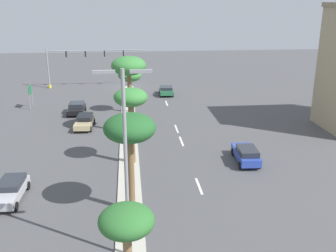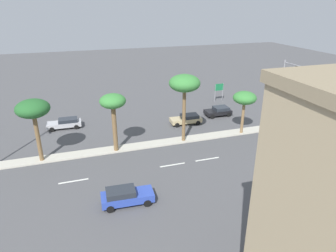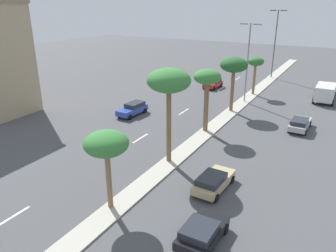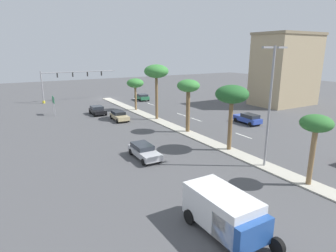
# 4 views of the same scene
# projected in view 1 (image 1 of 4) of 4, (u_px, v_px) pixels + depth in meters

# --- Properties ---
(ground_plane) EXTENTS (160.00, 160.00, 0.00)m
(ground_plane) POSITION_uv_depth(u_px,v_px,m) (129.00, 169.00, 33.16)
(ground_plane) COLOR #4C4C4F
(median_curb) EXTENTS (1.80, 85.04, 0.12)m
(median_curb) POSITION_uv_depth(u_px,v_px,m) (130.00, 231.00, 24.21)
(median_curb) COLOR #B7B2A3
(median_curb) RESTS_ON ground
(lane_stripe_rear) EXTENTS (0.20, 2.80, 0.01)m
(lane_stripe_rear) POSITION_uv_depth(u_px,v_px,m) (162.00, 92.00, 61.16)
(lane_stripe_rear) COLOR silver
(lane_stripe_rear) RESTS_ON ground
(lane_stripe_trailing) EXTENTS (0.20, 2.80, 0.01)m
(lane_stripe_trailing) POSITION_uv_depth(u_px,v_px,m) (167.00, 103.00, 54.29)
(lane_stripe_trailing) COLOR silver
(lane_stripe_trailing) RESTS_ON ground
(lane_stripe_inboard) EXTENTS (0.20, 2.80, 0.01)m
(lane_stripe_inboard) POSITION_uv_depth(u_px,v_px,m) (177.00, 129.00, 43.56)
(lane_stripe_inboard) COLOR silver
(lane_stripe_inboard) RESTS_ON ground
(lane_stripe_outboard) EXTENTS (0.20, 2.80, 0.01)m
(lane_stripe_outboard) POSITION_uv_depth(u_px,v_px,m) (181.00, 141.00, 39.72)
(lane_stripe_outboard) COLOR silver
(lane_stripe_outboard) RESTS_ON ground
(lane_stripe_center) EXTENTS (0.20, 2.80, 0.01)m
(lane_stripe_center) POSITION_uv_depth(u_px,v_px,m) (199.00, 186.00, 30.14)
(lane_stripe_center) COLOR silver
(lane_stripe_center) RESTS_ON ground
(traffic_signal_gantry) EXTENTS (15.70, 0.53, 6.47)m
(traffic_signal_gantry) POSITION_uv_depth(u_px,v_px,m) (74.00, 61.00, 62.90)
(traffic_signal_gantry) COLOR gray
(traffic_signal_gantry) RESTS_ON ground
(directional_road_sign) EXTENTS (0.10, 1.60, 3.13)m
(directional_road_sign) POSITION_uv_depth(u_px,v_px,m) (30.00, 92.00, 51.09)
(directional_road_sign) COLOR gray
(directional_road_sign) RESTS_ON ground
(palm_tree_outboard) EXTENTS (2.96, 2.96, 5.57)m
(palm_tree_outboard) POSITION_uv_depth(u_px,v_px,m) (130.00, 76.00, 48.43)
(palm_tree_outboard) COLOR olive
(palm_tree_outboard) RESTS_ON median_curb
(palm_tree_center) EXTENTS (3.65, 3.65, 8.28)m
(palm_tree_center) POSITION_uv_depth(u_px,v_px,m) (129.00, 67.00, 39.98)
(palm_tree_center) COLOR brown
(palm_tree_center) RESTS_ON median_curb
(palm_tree_near) EXTENTS (2.89, 2.89, 6.76)m
(palm_tree_near) POSITION_uv_depth(u_px,v_px,m) (131.00, 101.00, 32.53)
(palm_tree_near) COLOR brown
(palm_tree_near) RESTS_ON median_curb
(palm_tree_far) EXTENTS (3.43, 3.43, 6.87)m
(palm_tree_far) POSITION_uv_depth(u_px,v_px,m) (130.00, 130.00, 24.82)
(palm_tree_far) COLOR brown
(palm_tree_far) RESTS_ON median_curb
(palm_tree_right) EXTENTS (2.41, 2.41, 5.62)m
(palm_tree_right) POSITION_uv_depth(u_px,v_px,m) (127.00, 226.00, 16.19)
(palm_tree_right) COLOR olive
(palm_tree_right) RESTS_ON median_curb
(street_lamp_front) EXTENTS (2.90, 0.24, 10.63)m
(street_lamp_front) POSITION_uv_depth(u_px,v_px,m) (126.00, 154.00, 19.92)
(street_lamp_front) COLOR gray
(street_lamp_front) RESTS_ON median_curb
(sedan_blue_right) EXTENTS (2.07, 4.53, 1.50)m
(sedan_blue_right) POSITION_uv_depth(u_px,v_px,m) (246.00, 154.00, 34.37)
(sedan_blue_right) COLOR #2D47AD
(sedan_blue_right) RESTS_ON ground
(sedan_green_leading) EXTENTS (2.22, 4.01, 1.42)m
(sedan_green_leading) POSITION_uv_depth(u_px,v_px,m) (166.00, 90.00, 58.79)
(sedan_green_leading) COLOR #287047
(sedan_green_leading) RESTS_ON ground
(sedan_silver_outboard) EXTENTS (2.00, 4.54, 1.34)m
(sedan_silver_outboard) POSITION_uv_depth(u_px,v_px,m) (10.00, 190.00, 27.99)
(sedan_silver_outboard) COLOR #B2B2B7
(sedan_silver_outboard) RESTS_ON ground
(sedan_tan_inboard) EXTENTS (2.10, 4.45, 1.35)m
(sedan_tan_inboard) POSITION_uv_depth(u_px,v_px,m) (85.00, 121.00, 43.83)
(sedan_tan_inboard) COLOR tan
(sedan_tan_inboard) RESTS_ON ground
(sedan_black_front) EXTENTS (2.14, 3.92, 1.37)m
(sedan_black_front) POSITION_uv_depth(u_px,v_px,m) (76.00, 108.00, 49.17)
(sedan_black_front) COLOR black
(sedan_black_front) RESTS_ON ground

